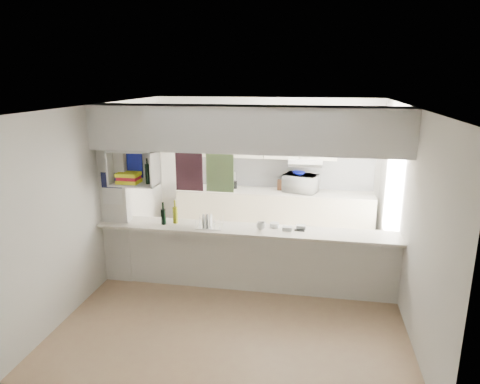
% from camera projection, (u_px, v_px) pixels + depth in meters
% --- Properties ---
extents(floor, '(4.80, 4.80, 0.00)m').
position_uv_depth(floor, '(245.00, 288.00, 6.18)').
color(floor, tan).
rests_on(floor, ground).
extents(ceiling, '(4.80, 4.80, 0.00)m').
position_uv_depth(ceiling, '(245.00, 106.00, 5.51)').
color(ceiling, white).
rests_on(ceiling, wall_back).
extents(wall_back, '(4.20, 0.00, 4.20)m').
position_uv_depth(wall_back, '(266.00, 167.00, 8.13)').
color(wall_back, silver).
rests_on(wall_back, floor).
extents(wall_left, '(0.00, 4.80, 4.80)m').
position_uv_depth(wall_left, '(103.00, 195.00, 6.20)').
color(wall_left, silver).
rests_on(wall_left, floor).
extents(wall_right, '(0.00, 4.80, 4.80)m').
position_uv_depth(wall_right, '(406.00, 210.00, 5.49)').
color(wall_right, silver).
rests_on(wall_right, floor).
extents(servery_partition, '(4.20, 0.50, 2.60)m').
position_uv_depth(servery_partition, '(233.00, 176.00, 5.78)').
color(servery_partition, silver).
rests_on(servery_partition, floor).
extents(cubby_shelf, '(0.65, 0.35, 0.50)m').
position_uv_depth(cubby_shelf, '(134.00, 170.00, 5.95)').
color(cubby_shelf, white).
rests_on(cubby_shelf, bulkhead).
extents(kitchen_run, '(3.60, 0.63, 2.24)m').
position_uv_depth(kitchen_run, '(272.00, 195.00, 7.98)').
color(kitchen_run, beige).
rests_on(kitchen_run, floor).
extents(microwave, '(0.68, 0.55, 0.33)m').
position_uv_depth(microwave, '(301.00, 183.00, 7.79)').
color(microwave, white).
rests_on(microwave, bench_top).
extents(bowl, '(0.23, 0.23, 0.06)m').
position_uv_depth(bowl, '(299.00, 173.00, 7.72)').
color(bowl, '#0E179F').
rests_on(bowl, microwave).
extents(dish_rack, '(0.38, 0.30, 0.20)m').
position_uv_depth(dish_rack, '(209.00, 222.00, 5.99)').
color(dish_rack, silver).
rests_on(dish_rack, breakfast_bar).
extents(cup, '(0.16, 0.16, 0.10)m').
position_uv_depth(cup, '(261.00, 226.00, 5.86)').
color(cup, white).
rests_on(cup, dish_rack).
extents(wine_bottles, '(0.22, 0.15, 0.34)m').
position_uv_depth(wine_bottles, '(170.00, 215.00, 6.11)').
color(wine_bottles, black).
rests_on(wine_bottles, breakfast_bar).
extents(plastic_tubs, '(0.50, 0.21, 0.06)m').
position_uv_depth(plastic_tubs, '(286.00, 227.00, 5.93)').
color(plastic_tubs, silver).
rests_on(plastic_tubs, breakfast_bar).
extents(utensil_jar, '(0.10, 0.10, 0.14)m').
position_uv_depth(utensil_jar, '(235.00, 185.00, 8.07)').
color(utensil_jar, black).
rests_on(utensil_jar, bench_top).
extents(knife_block, '(0.10, 0.08, 0.19)m').
position_uv_depth(knife_block, '(280.00, 185.00, 7.94)').
color(knife_block, brown).
rests_on(knife_block, bench_top).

